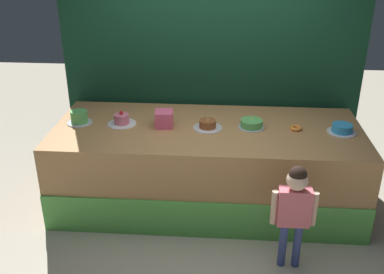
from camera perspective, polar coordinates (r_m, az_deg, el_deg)
name	(u,v)px	position (r m, az deg, el deg)	size (l,w,h in m)	color
ground_plane	(203,236)	(4.60, 1.45, -12.47)	(12.00, 12.00, 0.00)	#BCB29E
stage_platform	(207,166)	(4.90, 1.91, -3.63)	(3.22, 1.34, 0.90)	#B27F4C
curtain_backdrop	(211,52)	(5.23, 2.47, 10.68)	(3.44, 0.08, 3.01)	#113823
child_figure	(295,204)	(3.98, 12.85, -8.24)	(0.39, 0.18, 1.02)	#3F4C8C
pink_box	(164,119)	(4.71, -3.55, 2.32)	(0.18, 0.19, 0.17)	#EE5C83
donut	(296,128)	(4.77, 13.02, 1.13)	(0.13, 0.13, 0.04)	orange
cake_far_left	(79,118)	(4.93, -14.08, 2.41)	(0.26, 0.26, 0.14)	silver
cake_left	(122,120)	(4.82, -8.89, 2.14)	(0.30, 0.30, 0.15)	white
cake_center	(208,125)	(4.67, 1.99, 1.56)	(0.30, 0.30, 0.13)	silver
cake_right	(252,124)	(4.73, 7.55, 1.66)	(0.27, 0.27, 0.12)	silver
cake_far_right	(342,129)	(4.82, 18.46, 0.99)	(0.29, 0.29, 0.09)	silver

